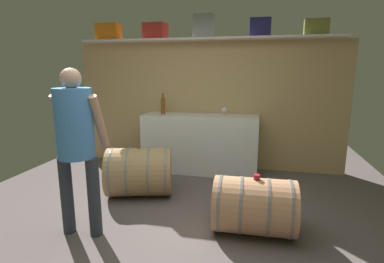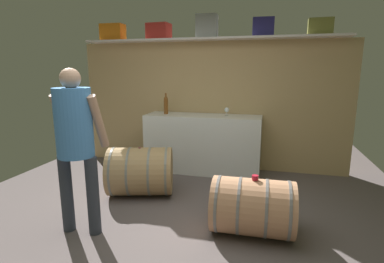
% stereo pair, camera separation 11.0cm
% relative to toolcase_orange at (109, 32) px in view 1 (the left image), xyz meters
% --- Properties ---
extents(ground_plane, '(5.72, 7.98, 0.02)m').
position_rel_toolcase_orange_xyz_m(ground_plane, '(1.67, -1.64, -2.29)').
color(ground_plane, '#5B5150').
extents(back_wall_panel, '(4.52, 0.10, 2.11)m').
position_rel_toolcase_orange_xyz_m(back_wall_panel, '(1.67, 0.15, -1.22)').
color(back_wall_panel, tan).
rests_on(back_wall_panel, ground).
extents(high_shelf_board, '(4.15, 0.40, 0.03)m').
position_rel_toolcase_orange_xyz_m(high_shelf_board, '(1.67, 0.00, -0.15)').
color(high_shelf_board, silver).
rests_on(high_shelf_board, back_wall_panel).
extents(toolcase_orange, '(0.39, 0.25, 0.27)m').
position_rel_toolcase_orange_xyz_m(toolcase_orange, '(0.00, 0.00, 0.00)').
color(toolcase_orange, orange).
rests_on(toolcase_orange, high_shelf_board).
extents(toolcase_red, '(0.38, 0.29, 0.25)m').
position_rel_toolcase_orange_xyz_m(toolcase_red, '(0.83, 0.00, -0.01)').
color(toolcase_red, red).
rests_on(toolcase_red, high_shelf_board).
extents(toolcase_grey, '(0.33, 0.30, 0.35)m').
position_rel_toolcase_orange_xyz_m(toolcase_grey, '(1.64, 0.00, 0.04)').
color(toolcase_grey, gray).
rests_on(toolcase_grey, high_shelf_board).
extents(toolcase_navy, '(0.32, 0.22, 0.27)m').
position_rel_toolcase_orange_xyz_m(toolcase_navy, '(2.50, 0.00, 0.00)').
color(toolcase_navy, navy).
rests_on(toolcase_navy, high_shelf_board).
extents(toolcase_olive, '(0.35, 0.26, 0.23)m').
position_rel_toolcase_orange_xyz_m(toolcase_olive, '(3.30, 0.00, -0.02)').
color(toolcase_olive, olive).
rests_on(toolcase_olive, high_shelf_board).
extents(work_cabinet, '(1.86, 0.55, 0.94)m').
position_rel_toolcase_orange_xyz_m(work_cabinet, '(1.62, -0.19, -1.81)').
color(work_cabinet, white).
rests_on(work_cabinet, ground).
extents(wine_bottle_amber, '(0.07, 0.07, 0.34)m').
position_rel_toolcase_orange_xyz_m(wine_bottle_amber, '(1.00, -0.20, -1.19)').
color(wine_bottle_amber, brown).
rests_on(wine_bottle_amber, work_cabinet).
extents(wine_glass, '(0.08, 0.08, 0.14)m').
position_rel_toolcase_orange_xyz_m(wine_glass, '(2.00, -0.17, -1.25)').
color(wine_glass, white).
rests_on(wine_glass, work_cabinet).
extents(wine_barrel_near, '(0.83, 0.60, 0.59)m').
position_rel_toolcase_orange_xyz_m(wine_barrel_near, '(2.53, -1.95, -1.99)').
color(wine_barrel_near, tan).
rests_on(wine_barrel_near, ground).
extents(wine_barrel_far, '(0.97, 0.84, 0.65)m').
position_rel_toolcase_orange_xyz_m(wine_barrel_far, '(1.02, -1.31, -1.96)').
color(wine_barrel_far, '#A78355').
rests_on(wine_barrel_far, ground).
extents(tasting_cup, '(0.06, 0.06, 0.04)m').
position_rel_toolcase_orange_xyz_m(tasting_cup, '(2.54, -1.95, -1.67)').
color(tasting_cup, red).
rests_on(tasting_cup, wine_barrel_near).
extents(winemaker_pouring, '(0.50, 0.43, 1.67)m').
position_rel_toolcase_orange_xyz_m(winemaker_pouring, '(0.82, -2.34, -1.25)').
color(winemaker_pouring, '#2F353F').
rests_on(winemaker_pouring, ground).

